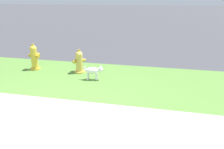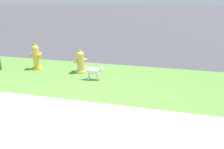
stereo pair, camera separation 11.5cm
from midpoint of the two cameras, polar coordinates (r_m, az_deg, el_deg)
ground_plane at (r=3.87m, az=-16.33°, el=-13.34°), size 120.00×120.00×0.00m
sidewalk_pavement at (r=3.87m, az=-16.34°, el=-13.28°), size 18.00×2.07×0.01m
grass_verge at (r=5.85m, az=-5.26°, el=-1.03°), size 18.00×2.73×0.01m
fire_hydrant_by_grass_verge at (r=6.89m, az=-20.08°, el=4.26°), size 0.38×0.35×0.78m
fire_hydrant_across_street at (r=6.28m, az=-9.09°, el=3.30°), size 0.35×0.35×0.68m
small_white_dog at (r=5.69m, az=-5.39°, el=0.94°), size 0.51×0.22×0.41m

